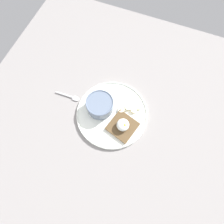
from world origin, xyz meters
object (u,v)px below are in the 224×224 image
at_px(poached_egg, 123,125).
at_px(banana_slice_back, 138,107).
at_px(banana_slice_front, 134,110).
at_px(banana_slice_left, 128,107).
at_px(oatmeal_bowl, 100,105).
at_px(spoon, 70,97).
at_px(toast_slice, 123,126).
at_px(banana_slice_right, 121,110).

relative_size(poached_egg, banana_slice_back, 1.35).
relative_size(banana_slice_front, banana_slice_left, 0.97).
relative_size(oatmeal_bowl, banana_slice_left, 2.94).
xyz_separation_m(banana_slice_front, spoon, (0.04, -0.28, -0.01)).
xyz_separation_m(toast_slice, banana_slice_back, (-0.10, 0.03, -0.00)).
xyz_separation_m(banana_slice_front, banana_slice_right, (0.02, -0.05, 0.00)).
xyz_separation_m(oatmeal_bowl, banana_slice_front, (-0.04, 0.14, -0.02)).
relative_size(toast_slice, poached_egg, 2.49).
distance_m(poached_egg, banana_slice_left, 0.09).
distance_m(oatmeal_bowl, poached_egg, 0.13).
bearing_deg(banana_slice_left, banana_slice_back, 108.55).
distance_m(toast_slice, spoon, 0.27).
height_order(banana_slice_right, spoon, banana_slice_right).
relative_size(oatmeal_bowl, banana_slice_right, 2.67).
bearing_deg(banana_slice_front, toast_slice, -12.88).
xyz_separation_m(poached_egg, spoon, (-0.05, -0.27, -0.04)).
xyz_separation_m(banana_slice_left, banana_slice_back, (-0.01, 0.04, -0.00)).
height_order(banana_slice_left, spoon, banana_slice_left).
distance_m(poached_egg, spoon, 0.27).
distance_m(banana_slice_left, banana_slice_back, 0.04).
relative_size(banana_slice_left, banana_slice_back, 1.00).
height_order(poached_egg, banana_slice_back, poached_egg).
bearing_deg(banana_slice_left, toast_slice, 4.71).
height_order(oatmeal_bowl, spoon, oatmeal_bowl).
xyz_separation_m(poached_egg, banana_slice_left, (-0.09, -0.01, -0.02)).
bearing_deg(poached_egg, banana_slice_front, 167.45).
bearing_deg(banana_slice_front, banana_slice_left, -104.80).
distance_m(banana_slice_left, spoon, 0.26).
bearing_deg(banana_slice_back, toast_slice, -17.21).
distance_m(oatmeal_bowl, spoon, 0.15).
bearing_deg(banana_slice_back, banana_slice_right, -58.89).
xyz_separation_m(oatmeal_bowl, spoon, (-0.00, -0.15, -0.04)).
distance_m(banana_slice_back, banana_slice_right, 0.07).
xyz_separation_m(oatmeal_bowl, poached_egg, (0.05, 0.12, 0.00)).
bearing_deg(banana_slice_right, toast_slice, 24.73).
bearing_deg(banana_slice_left, oatmeal_bowl, -67.36).
bearing_deg(banana_slice_front, banana_slice_right, -70.58).
relative_size(banana_slice_front, banana_slice_right, 0.88).
bearing_deg(banana_slice_back, poached_egg, -16.95).
xyz_separation_m(poached_egg, banana_slice_front, (-0.08, 0.02, -0.02)).
bearing_deg(poached_egg, banana_slice_right, -155.00).
height_order(toast_slice, banana_slice_back, banana_slice_back).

